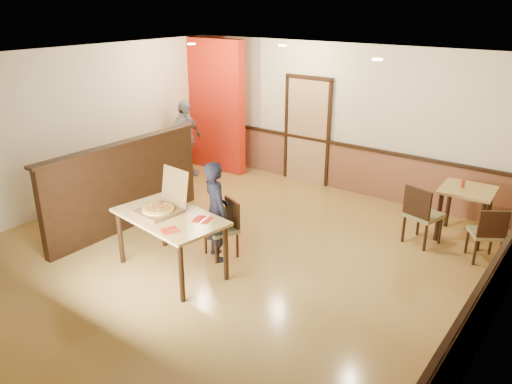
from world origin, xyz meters
TOP-DOWN VIEW (x-y plane):
  - floor at (0.00, 0.00)m, footprint 7.00×7.00m
  - ceiling at (0.00, 0.00)m, footprint 7.00×7.00m
  - wall_back at (0.00, 3.50)m, footprint 7.00×0.00m
  - wall_left at (-3.50, 0.00)m, footprint 0.00×7.00m
  - wall_right at (3.50, 0.00)m, footprint 0.00×7.00m
  - wainscot_back at (0.00, 3.47)m, footprint 7.00×0.04m
  - chair_rail_back at (0.00, 3.45)m, footprint 7.00×0.06m
  - wainscot_right at (3.47, 0.00)m, footprint 0.04×7.00m
  - chair_rail_right at (3.45, 0.00)m, footprint 0.06×7.00m
  - back_door at (-0.80, 3.46)m, footprint 0.90×0.06m
  - booth_partition at (-2.00, -0.20)m, footprint 0.20×3.10m
  - red_accent_panel at (-2.90, 3.00)m, footprint 1.60×0.20m
  - spot_a at (-2.30, 1.80)m, footprint 0.14×0.14m
  - spot_b at (-0.80, 2.50)m, footprint 0.14×0.14m
  - spot_c at (1.40, 1.50)m, footprint 0.14×0.14m
  - main_table at (-0.37, -0.79)m, footprint 1.67×1.10m
  - diner_chair at (-0.09, 0.01)m, footprint 0.54×0.54m
  - side_chair_left at (2.09, 2.04)m, footprint 0.57×0.57m
  - side_chair_right at (3.04, 2.06)m, footprint 0.58×0.58m
  - side_table at (2.55, 2.66)m, footprint 0.81×0.81m
  - diner at (-0.12, -0.13)m, footprint 0.64×0.56m
  - passerby at (-3.00, 2.21)m, footprint 0.45×0.97m
  - pizza_box at (-0.55, -0.76)m, footprint 0.57×0.66m
  - pizza at (-0.55, -0.82)m, footprint 0.46×0.46m
  - napkin_near at (-0.03, -1.12)m, footprint 0.28×0.28m
  - napkin_far at (0.08, -0.64)m, footprint 0.28×0.28m
  - condiment at (2.47, 2.66)m, footprint 0.06×0.06m

SIDE VIEW (x-z plane):
  - floor at x=0.00m, z-range 0.00..0.00m
  - wainscot_back at x=0.00m, z-range 0.00..0.90m
  - wainscot_right at x=3.47m, z-range 0.00..0.90m
  - diner_chair at x=-0.09m, z-range 0.04..0.88m
  - side_chair_right at x=3.04m, z-range 0.04..0.88m
  - side_chair_left at x=2.09m, z-range 0.04..0.99m
  - side_table at x=2.55m, z-range 0.23..1.06m
  - main_table at x=-0.37m, z-range 0.31..1.15m
  - diner at x=-0.12m, z-range 0.00..1.47m
  - booth_partition at x=-2.00m, z-range 0.01..1.46m
  - passerby at x=-3.00m, z-range 0.00..1.62m
  - napkin_near at x=-0.03m, z-range 0.84..0.85m
  - napkin_far at x=0.08m, z-range 0.83..0.85m
  - pizza at x=-0.55m, z-range 0.88..0.91m
  - condiment at x=2.47m, z-range 0.83..0.97m
  - pizza_box at x=-0.55m, z-range 0.63..1.18m
  - chair_rail_back at x=0.00m, z-range 0.89..0.95m
  - chair_rail_right at x=3.45m, z-range 0.89..0.95m
  - back_door at x=-0.80m, z-range 0.00..2.10m
  - red_accent_panel at x=-2.90m, z-range 0.01..2.79m
  - wall_back at x=0.00m, z-range -2.10..4.90m
  - wall_left at x=-3.50m, z-range -2.10..4.90m
  - wall_right at x=3.50m, z-range -2.10..4.90m
  - spot_a at x=-2.30m, z-range 2.77..2.79m
  - spot_b at x=-0.80m, z-range 2.77..2.79m
  - spot_c at x=1.40m, z-range 2.77..2.79m
  - ceiling at x=0.00m, z-range 2.80..2.80m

